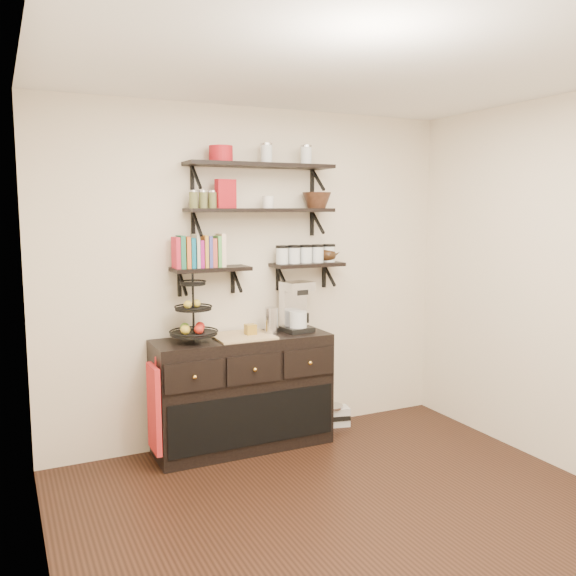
# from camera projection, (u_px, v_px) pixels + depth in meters

# --- Properties ---
(floor) EXTENTS (3.50, 3.50, 0.00)m
(floor) POSITION_uv_depth(u_px,v_px,m) (369.00, 531.00, 3.61)
(floor) COLOR black
(floor) RESTS_ON ground
(ceiling) EXTENTS (3.50, 3.50, 0.02)m
(ceiling) POSITION_uv_depth(u_px,v_px,m) (378.00, 58.00, 3.26)
(ceiling) COLOR white
(ceiling) RESTS_ON back_wall
(back_wall) EXTENTS (3.50, 0.02, 2.70)m
(back_wall) POSITION_uv_depth(u_px,v_px,m) (255.00, 276.00, 5.00)
(back_wall) COLOR beige
(back_wall) RESTS_ON ground
(left_wall) EXTENTS (0.02, 3.50, 2.70)m
(left_wall) POSITION_uv_depth(u_px,v_px,m) (41.00, 334.00, 2.69)
(left_wall) COLOR beige
(left_wall) RESTS_ON ground
(shelf_top) EXTENTS (1.20, 0.27, 0.23)m
(shelf_top) POSITION_uv_depth(u_px,v_px,m) (261.00, 166.00, 4.77)
(shelf_top) COLOR black
(shelf_top) RESTS_ON back_wall
(shelf_mid) EXTENTS (1.20, 0.27, 0.23)m
(shelf_mid) POSITION_uv_depth(u_px,v_px,m) (261.00, 211.00, 4.82)
(shelf_mid) COLOR black
(shelf_mid) RESTS_ON back_wall
(shelf_low_left) EXTENTS (0.60, 0.25, 0.23)m
(shelf_low_left) POSITION_uv_depth(u_px,v_px,m) (211.00, 270.00, 4.71)
(shelf_low_left) COLOR black
(shelf_low_left) RESTS_ON back_wall
(shelf_low_right) EXTENTS (0.60, 0.25, 0.23)m
(shelf_low_right) POSITION_uv_depth(u_px,v_px,m) (307.00, 265.00, 5.07)
(shelf_low_right) COLOR black
(shelf_low_right) RESTS_ON back_wall
(cookbooks) EXTENTS (0.40, 0.15, 0.26)m
(cookbooks) POSITION_uv_depth(u_px,v_px,m) (202.00, 252.00, 4.66)
(cookbooks) COLOR #BB2136
(cookbooks) RESTS_ON shelf_low_left
(glass_canisters) EXTENTS (0.54, 0.10, 0.13)m
(glass_canisters) POSITION_uv_depth(u_px,v_px,m) (306.00, 255.00, 5.05)
(glass_canisters) COLOR silver
(glass_canisters) RESTS_ON shelf_low_right
(sideboard) EXTENTS (1.40, 0.50, 0.92)m
(sideboard) POSITION_uv_depth(u_px,v_px,m) (243.00, 392.00, 4.82)
(sideboard) COLOR black
(sideboard) RESTS_ON floor
(fruit_stand) EXTENTS (0.36, 0.36, 0.52)m
(fruit_stand) POSITION_uv_depth(u_px,v_px,m) (194.00, 318.00, 4.58)
(fruit_stand) COLOR black
(fruit_stand) RESTS_ON sideboard
(candle) EXTENTS (0.08, 0.08, 0.08)m
(candle) POSITION_uv_depth(u_px,v_px,m) (250.00, 329.00, 4.78)
(candle) COLOR olive
(candle) RESTS_ON sideboard
(coffee_maker) EXTENTS (0.25, 0.24, 0.41)m
(coffee_maker) POSITION_uv_depth(u_px,v_px,m) (296.00, 308.00, 4.97)
(coffee_maker) COLOR black
(coffee_maker) RESTS_ON sideboard
(thermal_carafe) EXTENTS (0.11, 0.11, 0.22)m
(thermal_carafe) POSITION_uv_depth(u_px,v_px,m) (271.00, 321.00, 4.83)
(thermal_carafe) COLOR silver
(thermal_carafe) RESTS_ON sideboard
(apron) EXTENTS (0.04, 0.27, 0.64)m
(apron) POSITION_uv_depth(u_px,v_px,m) (154.00, 409.00, 4.42)
(apron) COLOR #B3132C
(apron) RESTS_ON sideboard
(radio) EXTENTS (0.33, 0.25, 0.18)m
(radio) POSITION_uv_depth(u_px,v_px,m) (331.00, 416.00, 5.35)
(radio) COLOR silver
(radio) RESTS_ON floor
(recipe_box) EXTENTS (0.17, 0.09, 0.22)m
(recipe_box) POSITION_uv_depth(u_px,v_px,m) (226.00, 194.00, 4.67)
(recipe_box) COLOR #A4121B
(recipe_box) RESTS_ON shelf_mid
(walnut_bowl) EXTENTS (0.24, 0.24, 0.13)m
(walnut_bowl) POSITION_uv_depth(u_px,v_px,m) (317.00, 200.00, 5.02)
(walnut_bowl) COLOR black
(walnut_bowl) RESTS_ON shelf_mid
(ramekins) EXTENTS (0.09, 0.09, 0.10)m
(ramekins) POSITION_uv_depth(u_px,v_px,m) (268.00, 202.00, 4.83)
(ramekins) COLOR white
(ramekins) RESTS_ON shelf_mid
(teapot) EXTENTS (0.21, 0.17, 0.14)m
(teapot) POSITION_uv_depth(u_px,v_px,m) (328.00, 254.00, 5.14)
(teapot) COLOR black
(teapot) RESTS_ON shelf_low_right
(red_pot) EXTENTS (0.18, 0.18, 0.12)m
(red_pot) POSITION_uv_depth(u_px,v_px,m) (221.00, 154.00, 4.62)
(red_pot) COLOR #A4121B
(red_pot) RESTS_ON shelf_top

